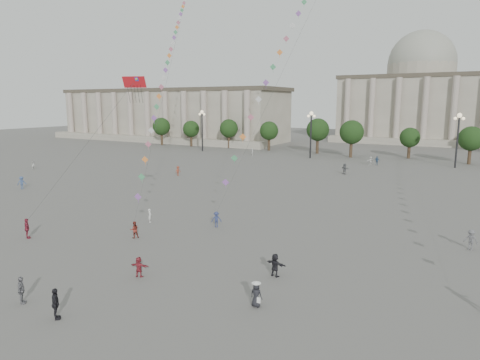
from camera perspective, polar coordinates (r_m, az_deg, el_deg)
The scene contains 26 objects.
ground at distance 32.56m, azimuth -9.45°, elevation -12.74°, with size 360.00×360.00×0.00m, color #54524F.
hall_west at distance 150.22m, azimuth -9.41°, elevation 8.56°, with size 84.00×26.22×17.20m.
hall_central at distance 153.56m, azimuth 22.72°, elevation 10.11°, with size 48.30×34.30×35.50m.
tree_row at distance 103.18m, azimuth 18.86°, elevation 5.72°, with size 137.12×5.12×8.00m.
lamp_post_far_west at distance 113.18m, azimuth -5.08°, elevation 7.58°, with size 2.00×0.90×10.65m.
lamp_post_mid_west at distance 99.32m, azimuth 9.45°, elevation 7.11°, with size 2.00×0.90×10.65m.
lamp_post_mid_east at distance 93.38m, azimuth 27.09°, elevation 5.93°, with size 2.00×0.90×10.65m.
person_crowd_0 at distance 92.07m, azimuth 17.78°, elevation 2.47°, with size 1.05×0.44×1.79m, color #355379.
person_crowd_1 at distance 90.87m, azimuth -25.83°, elevation 1.79°, with size 0.80×0.62×1.64m, color silver.
person_crowd_2 at distance 75.66m, azimuth -8.26°, elevation 1.22°, with size 1.10×0.63×1.70m, color brown.
person_crowd_3 at distance 32.18m, azimuth 4.69°, elevation -11.23°, with size 1.62×0.52×1.74m, color black.
person_crowd_4 at distance 91.38m, azimuth 17.00°, elevation 2.45°, with size 1.64×0.52×1.77m, color silver.
person_crowd_5 at distance 70.99m, azimuth -27.09°, elevation -0.33°, with size 1.23×0.71×1.90m, color #395180.
person_crowd_6 at distance 42.57m, azimuth 28.42°, elevation -7.00°, with size 1.18×0.68×1.82m, color #5D5D61.
person_crowd_10 at distance 103.27m, azimuth 1.67°, elevation 3.75°, with size 0.64×0.42×1.75m, color #B6B6B2.
person_crowd_12 at distance 78.64m, azimuth 13.78°, elevation 1.46°, with size 1.80×0.57×1.95m, color slate.
person_crowd_13 at distance 46.86m, azimuth -11.93°, elevation -4.66°, with size 0.54×0.36×1.49m, color silver.
tourist_0 at distance 45.20m, azimuth -26.53°, elevation -5.81°, with size 1.13×0.47×1.94m, color maroon.
tourist_1 at distance 28.39m, azimuth -23.38°, elevation -14.93°, with size 1.13×0.47×1.93m, color black.
tourist_2 at distance 32.88m, azimuth -13.33°, elevation -11.21°, with size 1.41×0.45×1.53m, color maroon.
tourist_3 at distance 31.32m, azimuth -27.13°, elevation -12.95°, with size 1.06×0.44×1.80m, color slate.
kite_flyer_0 at distance 41.90m, azimuth -13.90°, elevation -6.44°, with size 0.79×0.61×1.62m, color maroon.
kite_flyer_1 at distance 44.18m, azimuth -3.16°, elevation -5.27°, with size 1.06×0.61×1.63m, color navy.
hat_person at distance 27.73m, azimuth 2.18°, elevation -14.94°, with size 0.78×0.60×1.69m.
dragon_kite at distance 41.94m, azimuth -13.99°, elevation 11.48°, with size 5.11×3.99×16.61m.
kite_train_west at distance 69.00m, azimuth -9.19°, elevation 16.37°, with size 28.12×46.50×65.10m.
Camera 1 is at (19.07, -23.14, 12.67)m, focal length 32.00 mm.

